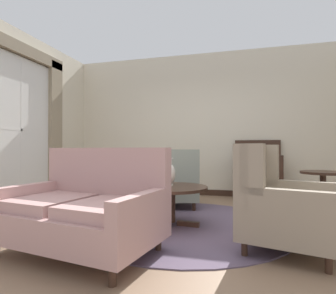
{
  "coord_description": "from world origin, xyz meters",
  "views": [
    {
      "loc": [
        0.73,
        -3.16,
        0.96
      ],
      "look_at": [
        -0.38,
        0.97,
        1.0
      ],
      "focal_mm": 29.41,
      "sensor_mm": 36.0,
      "label": 1
    }
  ],
  "objects_px": {
    "coffee_table": "(171,193)",
    "side_table": "(323,194)",
    "sideboard": "(258,174)",
    "porcelain_vase": "(170,173)",
    "armchair_far_left": "(279,205)",
    "settee": "(85,209)",
    "armchair_near_window": "(173,182)"
  },
  "relations": [
    {
      "from": "coffee_table",
      "to": "side_table",
      "type": "distance_m",
      "value": 1.86
    },
    {
      "from": "sideboard",
      "to": "coffee_table",
      "type": "bearing_deg",
      "value": -118.11
    },
    {
      "from": "porcelain_vase",
      "to": "side_table",
      "type": "distance_m",
      "value": 1.9
    },
    {
      "from": "coffee_table",
      "to": "armchair_far_left",
      "type": "xyz_separation_m",
      "value": [
        1.21,
        -0.55,
        0.02
      ]
    },
    {
      "from": "coffee_table",
      "to": "settee",
      "type": "xyz_separation_m",
      "value": [
        -0.57,
        -1.07,
        -0.01
      ]
    },
    {
      "from": "coffee_table",
      "to": "armchair_near_window",
      "type": "distance_m",
      "value": 1.06
    },
    {
      "from": "armchair_far_left",
      "to": "sideboard",
      "type": "xyz_separation_m",
      "value": [
        -0.04,
        2.72,
        0.06
      ]
    },
    {
      "from": "coffee_table",
      "to": "settee",
      "type": "relative_size",
      "value": 0.58
    },
    {
      "from": "coffee_table",
      "to": "armchair_near_window",
      "type": "bearing_deg",
      "value": 103.13
    },
    {
      "from": "armchair_near_window",
      "to": "armchair_far_left",
      "type": "distance_m",
      "value": 2.15
    },
    {
      "from": "porcelain_vase",
      "to": "sideboard",
      "type": "distance_m",
      "value": 2.45
    },
    {
      "from": "coffee_table",
      "to": "armchair_near_window",
      "type": "height_order",
      "value": "armchair_near_window"
    },
    {
      "from": "armchair_far_left",
      "to": "side_table",
      "type": "bearing_deg",
      "value": -18.12
    },
    {
      "from": "porcelain_vase",
      "to": "armchair_near_window",
      "type": "bearing_deg",
      "value": 101.95
    },
    {
      "from": "coffee_table",
      "to": "porcelain_vase",
      "type": "relative_size",
      "value": 2.55
    },
    {
      "from": "armchair_near_window",
      "to": "sideboard",
      "type": "bearing_deg",
      "value": -155.88
    },
    {
      "from": "coffee_table",
      "to": "settee",
      "type": "distance_m",
      "value": 1.21
    },
    {
      "from": "side_table",
      "to": "sideboard",
      "type": "xyz_separation_m",
      "value": [
        -0.66,
        1.8,
        0.08
      ]
    },
    {
      "from": "armchair_near_window",
      "to": "settee",
      "type": "bearing_deg",
      "value": 66.19
    },
    {
      "from": "porcelain_vase",
      "to": "sideboard",
      "type": "height_order",
      "value": "sideboard"
    },
    {
      "from": "coffee_table",
      "to": "armchair_far_left",
      "type": "distance_m",
      "value": 1.32
    },
    {
      "from": "coffee_table",
      "to": "armchair_near_window",
      "type": "xyz_separation_m",
      "value": [
        -0.24,
        1.04,
        0.01
      ]
    },
    {
      "from": "armchair_far_left",
      "to": "side_table",
      "type": "height_order",
      "value": "armchair_far_left"
    },
    {
      "from": "porcelain_vase",
      "to": "armchair_near_window",
      "type": "relative_size",
      "value": 0.36
    },
    {
      "from": "coffee_table",
      "to": "armchair_far_left",
      "type": "relative_size",
      "value": 0.89
    },
    {
      "from": "settee",
      "to": "armchair_far_left",
      "type": "xyz_separation_m",
      "value": [
        1.78,
        0.52,
        0.03
      ]
    },
    {
      "from": "settee",
      "to": "armchair_near_window",
      "type": "distance_m",
      "value": 2.13
    },
    {
      "from": "sideboard",
      "to": "side_table",
      "type": "bearing_deg",
      "value": -69.89
    },
    {
      "from": "sideboard",
      "to": "armchair_near_window",
      "type": "bearing_deg",
      "value": -140.97
    },
    {
      "from": "side_table",
      "to": "sideboard",
      "type": "distance_m",
      "value": 1.92
    },
    {
      "from": "porcelain_vase",
      "to": "side_table",
      "type": "xyz_separation_m",
      "value": [
        1.85,
        0.33,
        -0.23
      ]
    },
    {
      "from": "armchair_near_window",
      "to": "armchair_far_left",
      "type": "relative_size",
      "value": 0.97
    }
  ]
}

